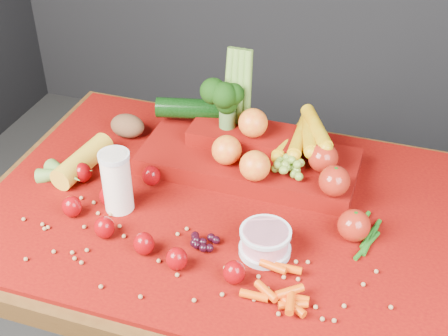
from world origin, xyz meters
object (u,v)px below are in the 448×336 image
(table, at_px, (221,239))
(yogurt_bowl, at_px, (265,241))
(milk_glass, at_px, (117,180))
(produce_mound, at_px, (256,149))

(table, height_order, yogurt_bowl, yogurt_bowl)
(table, xyz_separation_m, yogurt_bowl, (0.14, -0.12, 0.14))
(milk_glass, xyz_separation_m, yogurt_bowl, (0.35, -0.04, -0.05))
(milk_glass, bearing_deg, table, 21.16)
(milk_glass, xyz_separation_m, produce_mound, (0.25, 0.24, -0.02))
(table, bearing_deg, yogurt_bowl, -41.82)
(table, distance_m, produce_mound, 0.23)
(yogurt_bowl, xyz_separation_m, produce_mound, (-0.10, 0.28, 0.03))
(milk_glass, height_order, produce_mound, produce_mound)
(table, bearing_deg, produce_mound, 77.27)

